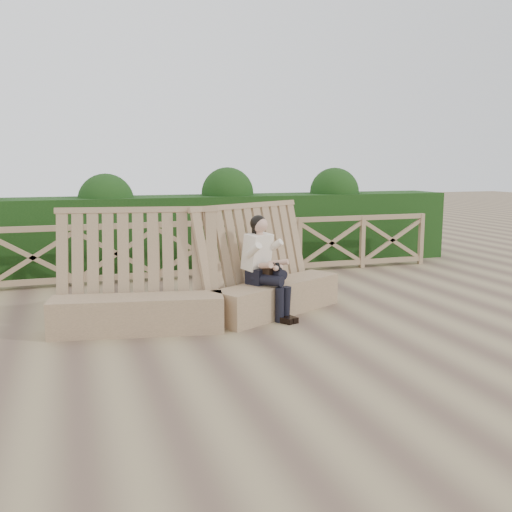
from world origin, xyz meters
name	(u,v)px	position (x,y,z in m)	size (l,w,h in m)	color
ground	(252,328)	(0.00, 0.00, 0.00)	(60.00, 60.00, 0.00)	brown
bench	(210,292)	(-0.44, 0.53, 0.40)	(4.27, 1.71, 1.60)	#7F6749
woman	(264,263)	(0.35, 0.50, 0.78)	(0.66, 0.90, 1.45)	black
guardrail	(194,250)	(0.00, 3.50, 0.55)	(10.10, 0.09, 1.10)	#967957
hedge	(182,232)	(0.00, 4.70, 0.75)	(12.00, 1.20, 1.50)	black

